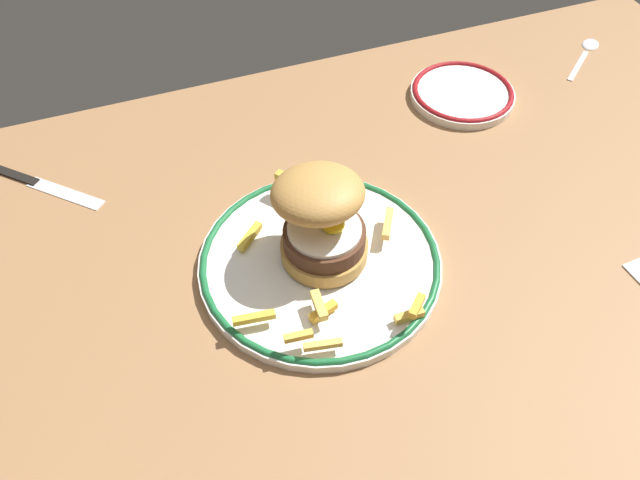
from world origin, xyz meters
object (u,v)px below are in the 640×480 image
at_px(side_plate, 462,93).
at_px(spoon, 588,47).
at_px(knife, 34,181).
at_px(burger, 321,216).
at_px(dinner_plate, 320,262).

height_order(side_plate, spoon, side_plate).
distance_m(knife, spoon, 0.86).
distance_m(side_plate, knife, 0.60).
height_order(burger, side_plate, burger).
bearing_deg(knife, spoon, 0.39).
relative_size(burger, knife, 0.85).
relative_size(dinner_plate, burger, 2.33).
bearing_deg(dinner_plate, spoon, 25.24).
relative_size(side_plate, spoon, 1.32).
distance_m(side_plate, spoon, 0.26).
bearing_deg(burger, knife, 140.67).
relative_size(dinner_plate, spoon, 2.40).
height_order(side_plate, knife, side_plate).
xyz_separation_m(side_plate, knife, (-0.60, 0.04, -0.01)).
relative_size(burger, side_plate, 0.78).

